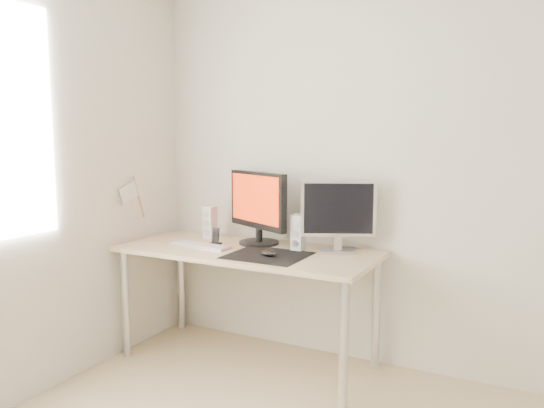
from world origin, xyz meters
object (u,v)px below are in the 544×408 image
(main_monitor, at_px, (258,205))
(phone_dock, at_px, (216,239))
(speaker_left, at_px, (210,222))
(speaker_right, at_px, (298,232))
(mouse, at_px, (268,253))
(keyboard, at_px, (201,245))
(second_monitor, at_px, (338,212))
(desk, at_px, (248,261))

(main_monitor, relative_size, phone_dock, 4.62)
(speaker_left, relative_size, speaker_right, 1.00)
(main_monitor, bearing_deg, speaker_right, -8.35)
(mouse, distance_m, keyboard, 0.51)
(second_monitor, bearing_deg, speaker_left, -179.33)
(desk, relative_size, speaker_right, 7.28)
(mouse, xyz_separation_m, speaker_left, (-0.61, 0.31, 0.09))
(desk, xyz_separation_m, second_monitor, (0.52, 0.18, 0.32))
(keyboard, bearing_deg, speaker_left, 111.59)
(desk, bearing_deg, keyboard, -164.70)
(speaker_right, height_order, keyboard, speaker_right)
(mouse, xyz_separation_m, keyboard, (-0.51, 0.06, -0.01))
(phone_dock, bearing_deg, mouse, -18.37)
(speaker_left, bearing_deg, second_monitor, 0.67)
(desk, distance_m, keyboard, 0.32)
(main_monitor, height_order, speaker_left, main_monitor)
(second_monitor, bearing_deg, mouse, -133.92)
(mouse, relative_size, desk, 0.06)
(speaker_right, xyz_separation_m, phone_dock, (-0.54, -0.09, -0.08))
(second_monitor, bearing_deg, desk, -160.89)
(second_monitor, xyz_separation_m, speaker_left, (-0.92, -0.01, -0.13))
(desk, bearing_deg, speaker_right, 20.86)
(keyboard, bearing_deg, second_monitor, 17.76)
(desk, relative_size, main_monitor, 3.11)
(speaker_right, relative_size, keyboard, 0.51)
(desk, height_order, second_monitor, second_monitor)
(main_monitor, distance_m, second_monitor, 0.54)
(speaker_left, bearing_deg, mouse, -26.65)
(mouse, distance_m, speaker_left, 0.69)
(main_monitor, bearing_deg, mouse, -51.68)
(speaker_left, bearing_deg, main_monitor, -2.05)
(desk, xyz_separation_m, main_monitor, (-0.01, 0.16, 0.33))
(speaker_left, distance_m, keyboard, 0.29)
(mouse, bearing_deg, main_monitor, 128.32)
(main_monitor, relative_size, speaker_right, 2.34)
(mouse, distance_m, desk, 0.28)
(desk, bearing_deg, phone_dock, 175.78)
(mouse, relative_size, speaker_right, 0.46)
(speaker_right, bearing_deg, keyboard, -161.88)
(mouse, bearing_deg, speaker_right, 72.94)
(mouse, relative_size, second_monitor, 0.23)
(second_monitor, xyz_separation_m, keyboard, (-0.82, -0.26, -0.23))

